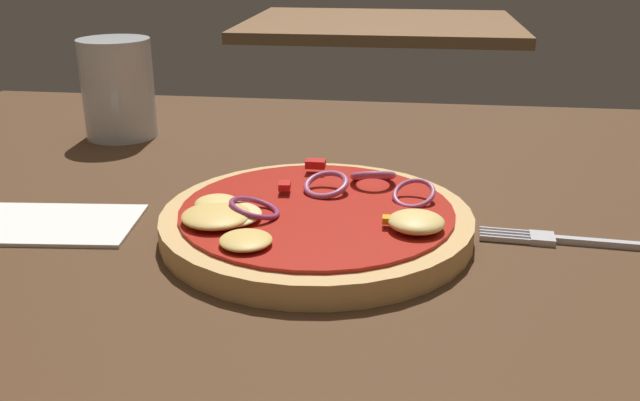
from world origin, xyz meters
The scene contains 6 objects.
dining_table centered at (0.00, 0.00, 0.01)m, with size 1.15×0.93×0.03m.
pizza centered at (-0.05, 0.01, 0.04)m, with size 0.24×0.24×0.04m.
fork centered at (0.15, 0.02, 0.03)m, with size 0.16×0.02×0.01m.
beer_glass centered at (-0.30, 0.26, 0.08)m, with size 0.08×0.08×0.11m.
napkin centered at (-0.26, 0.00, 0.03)m, with size 0.14×0.09×0.00m.
background_table centered at (-0.06, 1.42, 0.01)m, with size 0.71×0.59×0.03m.
Camera 1 is at (0.02, -0.47, 0.25)m, focal length 38.70 mm.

